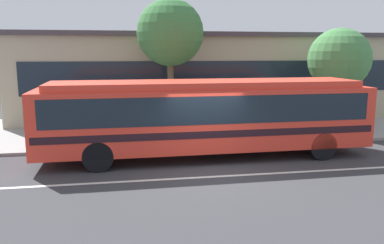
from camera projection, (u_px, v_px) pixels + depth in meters
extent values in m
plane|color=#38383B|center=(207.00, 169.00, 13.11)|extent=(120.00, 120.00, 0.00)
cube|color=#989592|center=(178.00, 128.00, 19.77)|extent=(60.00, 8.00, 0.12)
cube|color=silver|center=(213.00, 177.00, 12.33)|extent=(56.00, 0.16, 0.01)
cube|color=red|center=(206.00, 117.00, 14.37)|extent=(11.94, 2.65, 2.15)
cube|color=red|center=(206.00, 84.00, 14.16)|extent=(10.98, 2.34, 0.24)
cube|color=#19232D|center=(206.00, 105.00, 14.29)|extent=(11.22, 2.67, 0.94)
cube|color=black|center=(206.00, 127.00, 14.44)|extent=(11.70, 2.68, 0.24)
cube|color=#19232D|center=(354.00, 102.00, 15.36)|extent=(0.15, 2.22, 1.03)
cylinder|color=black|center=(295.00, 133.00, 16.36)|extent=(1.00, 0.29, 1.00)
cylinder|color=black|center=(322.00, 146.00, 14.20)|extent=(1.00, 0.29, 1.00)
cylinder|color=black|center=(101.00, 141.00, 14.94)|extent=(1.00, 0.29, 1.00)
cylinder|color=black|center=(98.00, 157.00, 12.77)|extent=(1.00, 0.29, 1.00)
cylinder|color=#373243|center=(267.00, 127.00, 17.55)|extent=(0.14, 0.14, 0.83)
cylinder|color=#373243|center=(269.00, 127.00, 17.66)|extent=(0.14, 0.14, 0.83)
cylinder|color=#524650|center=(269.00, 111.00, 17.48)|extent=(0.47, 0.47, 0.64)
sphere|color=tan|center=(269.00, 101.00, 17.40)|extent=(0.23, 0.23, 0.23)
cylinder|color=gray|center=(279.00, 114.00, 16.63)|extent=(0.08, 0.08, 2.24)
cube|color=yellow|center=(279.00, 93.00, 16.47)|extent=(0.11, 0.44, 0.56)
cylinder|color=brown|center=(171.00, 94.00, 18.61)|extent=(0.29, 0.29, 3.50)
sphere|color=#3A763C|center=(170.00, 33.00, 18.11)|extent=(3.06, 3.06, 3.06)
cylinder|color=brown|center=(336.00, 105.00, 19.15)|extent=(0.37, 0.37, 2.32)
sphere|color=#458246|center=(339.00, 59.00, 18.76)|extent=(2.94, 2.94, 2.94)
cube|color=tan|center=(201.00, 76.00, 24.62)|extent=(21.21, 8.36, 4.60)
cube|color=#19232D|center=(217.00, 77.00, 20.51)|extent=(19.51, 0.04, 1.65)
cube|color=#433B40|center=(201.00, 37.00, 24.19)|extent=(21.61, 8.76, 0.24)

